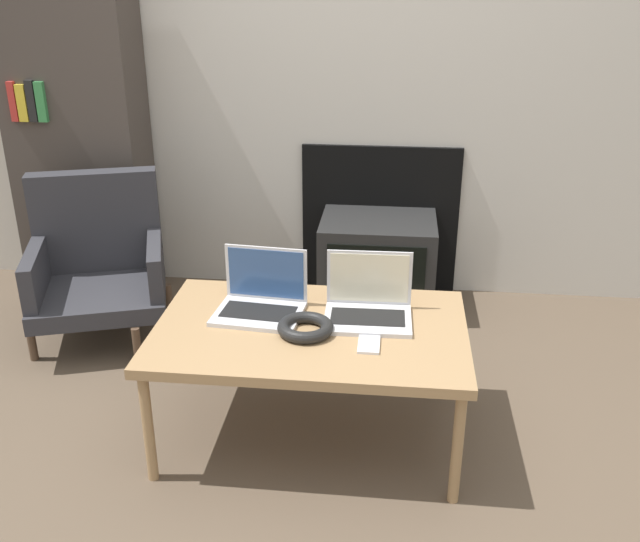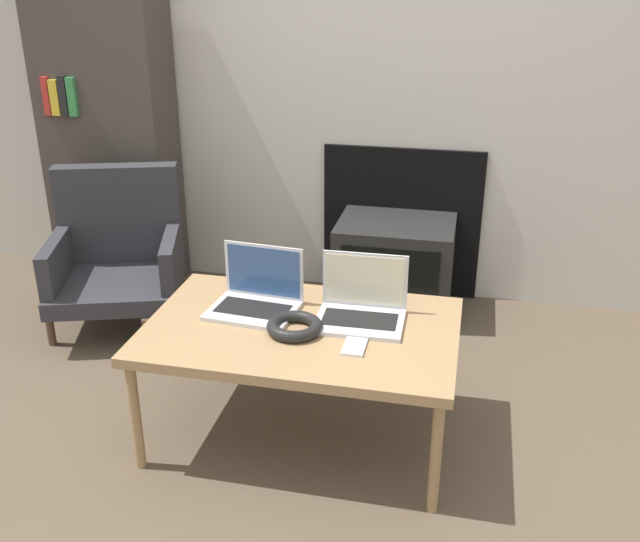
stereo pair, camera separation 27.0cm
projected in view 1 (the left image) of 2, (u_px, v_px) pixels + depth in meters
ground_plane at (298, 501)px, 2.31m from camera, size 14.00×14.00×0.00m
wall_back at (345, 36)px, 3.38m from camera, size 7.00×0.08×2.60m
table at (311, 335)px, 2.48m from camera, size 1.08×0.70×0.45m
laptop_left at (261, 299)px, 2.56m from camera, size 0.33×0.26×0.22m
laptop_right at (368, 304)px, 2.52m from camera, size 0.31×0.24×0.22m
headphones at (305, 327)px, 2.42m from camera, size 0.19×0.19×0.04m
phone at (369, 344)px, 2.34m from camera, size 0.07×0.12×0.01m
tv at (377, 264)px, 3.53m from camera, size 0.56×0.44×0.46m
armchair at (98, 259)px, 3.26m from camera, size 0.72×0.70×0.73m
bookshelf at (78, 133)px, 3.51m from camera, size 0.64×0.32×1.67m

